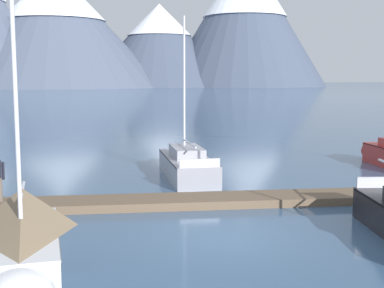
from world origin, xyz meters
TOP-DOWN VIEW (x-y plane):
  - ground_plane at (0.00, 0.00)m, footprint 700.00×700.00m
  - mountain_central_massif at (-24.37, 214.61)m, footprint 90.89×90.89m
  - mountain_shoulder_ridge at (19.90, 225.58)m, footprint 71.10×71.10m
  - mountain_east_summit at (57.84, 221.31)m, footprint 73.23×73.23m
  - dock at (0.00, 4.00)m, footprint 26.48×2.65m
  - sailboat_second_berth at (-5.34, -2.14)m, footprint 2.27×5.65m
  - sailboat_mid_dock_port at (0.27, 9.82)m, footprint 2.07×7.38m
  - mooring_buoy_channel_marker at (5.26, 1.56)m, footprint 0.47×0.47m

SIDE VIEW (x-z plane):
  - ground_plane at x=0.00m, z-range 0.00..0.00m
  - dock at x=0.00m, z-range -0.01..0.29m
  - mooring_buoy_channel_marker at x=5.26m, z-range -0.04..0.51m
  - sailboat_mid_dock_port at x=0.27m, z-range -3.13..4.33m
  - sailboat_second_berth at x=-5.34m, z-range -3.64..5.53m
  - mountain_shoulder_ridge at x=19.90m, z-range 0.64..37.11m
  - mountain_central_massif at x=-24.37m, z-range 1.15..49.70m
  - mountain_east_summit at x=57.84m, z-range 1.75..62.12m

